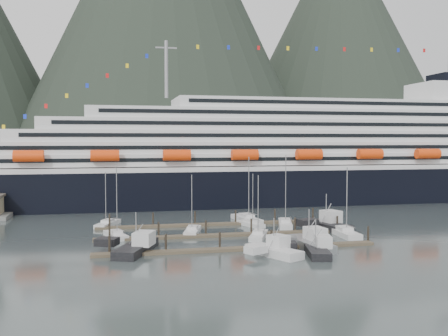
% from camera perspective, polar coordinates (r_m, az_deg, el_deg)
% --- Properties ---
extents(ground, '(1600.00, 1600.00, 0.00)m').
position_cam_1_polar(ground, '(98.80, 3.05, -7.64)').
color(ground, '#424E4E').
rests_on(ground, ground).
extents(mountains, '(870.00, 440.00, 420.00)m').
position_cam_1_polar(mountains, '(701.82, -5.83, 14.92)').
color(mountains, black).
rests_on(mountains, ground).
extents(cruise_ship, '(210.00, 30.40, 50.30)m').
position_cam_1_polar(cruise_ship, '(158.81, 8.27, 0.74)').
color(cruise_ship, black).
rests_on(cruise_ship, ground).
extents(dock_near, '(48.18, 2.28, 3.20)m').
position_cam_1_polar(dock_near, '(88.07, 1.65, -8.74)').
color(dock_near, '#4E4132').
rests_on(dock_near, ground).
extents(dock_mid, '(48.18, 2.28, 3.20)m').
position_cam_1_polar(dock_mid, '(100.51, -0.15, -7.27)').
color(dock_mid, '#4E4132').
rests_on(dock_mid, ground).
extents(dock_far, '(48.18, 2.28, 3.20)m').
position_cam_1_polar(dock_far, '(113.07, -1.54, -6.12)').
color(dock_far, '#4E4132').
rests_on(dock_far, ground).
extents(sailboat_a, '(4.72, 8.70, 13.77)m').
position_cam_1_polar(sailboat_a, '(101.12, -11.70, -7.21)').
color(sailboat_a, silver).
rests_on(sailboat_a, ground).
extents(sailboat_b, '(4.93, 9.85, 12.05)m').
position_cam_1_polar(sailboat_b, '(103.74, -3.45, -6.90)').
color(sailboat_b, silver).
rests_on(sailboat_b, ground).
extents(sailboat_c, '(5.93, 9.34, 12.29)m').
position_cam_1_polar(sailboat_c, '(98.94, 3.79, -7.38)').
color(sailboat_c, silver).
rests_on(sailboat_c, ground).
extents(sailboat_d, '(5.65, 11.34, 15.69)m').
position_cam_1_polar(sailboat_d, '(113.17, 6.68, -6.07)').
color(sailboat_d, silver).
rests_on(sailboat_d, ground).
extents(sailboat_e, '(5.73, 9.40, 12.01)m').
position_cam_1_polar(sailboat_e, '(115.01, -12.55, -5.99)').
color(sailboat_e, silver).
rests_on(sailboat_e, ground).
extents(sailboat_f, '(4.57, 8.22, 11.59)m').
position_cam_1_polar(sailboat_f, '(112.37, 2.92, -6.13)').
color(sailboat_f, silver).
rests_on(sailboat_f, ground).
extents(sailboat_g, '(4.84, 11.98, 15.19)m').
position_cam_1_polar(sailboat_g, '(118.85, 2.47, -5.61)').
color(sailboat_g, silver).
rests_on(sailboat_g, ground).
extents(sailboat_h, '(3.28, 10.35, 13.77)m').
position_cam_1_polar(sailboat_h, '(103.70, 12.95, -6.95)').
color(sailboat_h, silver).
rests_on(sailboat_h, ground).
extents(trawler_a, '(10.93, 13.62, 7.26)m').
position_cam_1_polar(trawler_a, '(87.48, -9.63, -8.46)').
color(trawler_a, black).
rests_on(trawler_a, ground).
extents(trawler_b, '(9.13, 10.56, 6.58)m').
position_cam_1_polar(trawler_b, '(84.30, 5.38, -8.90)').
color(trawler_b, silver).
rests_on(trawler_b, ground).
extents(trawler_c, '(9.02, 12.43, 6.10)m').
position_cam_1_polar(trawler_c, '(86.74, 9.84, -8.63)').
color(trawler_c, black).
rests_on(trawler_c, ground).
extents(trawler_d, '(9.36, 12.59, 7.28)m').
position_cam_1_polar(trawler_d, '(90.84, 9.13, -8.02)').
color(trawler_d, '#999C9F').
rests_on(trawler_d, ground).
extents(trawler_e, '(10.46, 13.10, 8.14)m').
position_cam_1_polar(trawler_e, '(109.78, 10.98, -6.09)').
color(trawler_e, black).
rests_on(trawler_e, ground).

